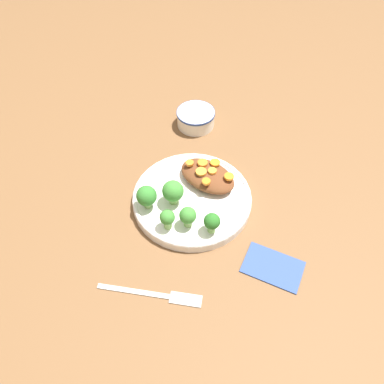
{
  "coord_description": "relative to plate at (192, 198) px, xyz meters",
  "views": [
    {
      "loc": [
        -0.32,
        0.42,
        0.68
      ],
      "look_at": [
        0.0,
        0.0,
        0.04
      ],
      "focal_mm": 35.0,
      "sensor_mm": 36.0,
      "label": 1
    }
  ],
  "objects": [
    {
      "name": "ground_plane",
      "position": [
        0.0,
        0.0,
        -0.01
      ],
      "size": [
        4.0,
        4.0,
        0.0
      ],
      "primitive_type": "plane",
      "color": "brown"
    },
    {
      "name": "plate",
      "position": [
        0.0,
        0.0,
        0.0
      ],
      "size": [
        0.27,
        0.27,
        0.03
      ],
      "color": "white",
      "rests_on": "ground_plane"
    },
    {
      "name": "dip_bowl",
      "position": [
        0.16,
        -0.22,
        0.01
      ],
      "size": [
        0.1,
        0.1,
        0.04
      ],
      "color": "white",
      "rests_on": "ground_plane"
    },
    {
      "name": "stew_mound",
      "position": [
        -0.0,
        -0.06,
        0.02
      ],
      "size": [
        0.14,
        0.09,
        0.03
      ],
      "primitive_type": "ellipsoid",
      "color": "brown",
      "rests_on": "plate"
    },
    {
      "name": "broccoli_floret_0",
      "position": [
        -0.04,
        0.07,
        0.04
      ],
      "size": [
        0.04,
        0.04,
        0.05
      ],
      "color": "#759E51",
      "rests_on": "plate"
    },
    {
      "name": "broccoli_floret_1",
      "position": [
        -0.09,
        0.05,
        0.04
      ],
      "size": [
        0.03,
        0.03,
        0.05
      ],
      "color": "#759E51",
      "rests_on": "plate"
    },
    {
      "name": "broccoli_floret_2",
      "position": [
        0.02,
        0.04,
        0.04
      ],
      "size": [
        0.05,
        0.05,
        0.06
      ],
      "color": "#759E51",
      "rests_on": "plate"
    },
    {
      "name": "broccoli_floret_3",
      "position": [
        -0.01,
        0.1,
        0.04
      ],
      "size": [
        0.03,
        0.03,
        0.05
      ],
      "color": "#759E51",
      "rests_on": "plate"
    },
    {
      "name": "broccoli_floret_4",
      "position": [
        0.06,
        0.08,
        0.04
      ],
      "size": [
        0.05,
        0.05,
        0.06
      ],
      "color": "#759E51",
      "rests_on": "plate"
    },
    {
      "name": "carrot_slice_0",
      "position": [
        0.05,
        -0.05,
        0.05
      ],
      "size": [
        0.02,
        0.02,
        0.01
      ],
      "primitive_type": "cylinder",
      "color": "orange",
      "rests_on": "stew_mound"
    },
    {
      "name": "carrot_slice_1",
      "position": [
        -0.05,
        -0.07,
        0.04
      ],
      "size": [
        0.02,
        0.02,
        0.01
      ],
      "primitive_type": "cylinder",
      "color": "orange",
      "rests_on": "stew_mound"
    },
    {
      "name": "carrot_slice_2",
      "position": [
        -0.01,
        -0.06,
        0.04
      ],
      "size": [
        0.02,
        0.02,
        0.01
      ],
      "primitive_type": "cylinder",
      "color": "orange",
      "rests_on": "stew_mound"
    },
    {
      "name": "carrot_slice_3",
      "position": [
        -0.02,
        -0.03,
        0.05
      ],
      "size": [
        0.02,
        0.02,
        0.01
      ],
      "primitive_type": "cylinder",
      "color": "orange",
      "rests_on": "stew_mound"
    },
    {
      "name": "carrot_slice_4",
      "position": [
        0.0,
        -0.09,
        0.04
      ],
      "size": [
        0.02,
        0.02,
        0.0
      ],
      "primitive_type": "cylinder",
      "color": "orange",
      "rests_on": "stew_mound"
    },
    {
      "name": "carrot_slice_5",
      "position": [
        0.02,
        -0.07,
        0.05
      ],
      "size": [
        0.02,
        0.02,
        0.01
      ],
      "primitive_type": "cylinder",
      "color": "orange",
      "rests_on": "stew_mound"
    },
    {
      "name": "carrot_slice_6",
      "position": [
        0.01,
        -0.05,
        0.04
      ],
      "size": [
        0.03,
        0.03,
        0.01
      ],
      "primitive_type": "cylinder",
      "color": "orange",
      "rests_on": "stew_mound"
    },
    {
      "name": "fork",
      "position": [
        -0.09,
        0.22,
        -0.01
      ],
      "size": [
        0.19,
        0.11,
        0.01
      ],
      "rotation": [
        0.0,
        0.0,
        9.92
      ],
      "color": "#BABABA",
      "rests_on": "ground_plane"
    },
    {
      "name": "napkin",
      "position": [
        -0.23,
        0.03,
        -0.01
      ],
      "size": [
        0.13,
        0.1,
        0.01
      ],
      "rotation": [
        0.0,
        0.0,
        0.22
      ],
      "color": "#334C8C",
      "rests_on": "ground_plane"
    }
  ]
}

